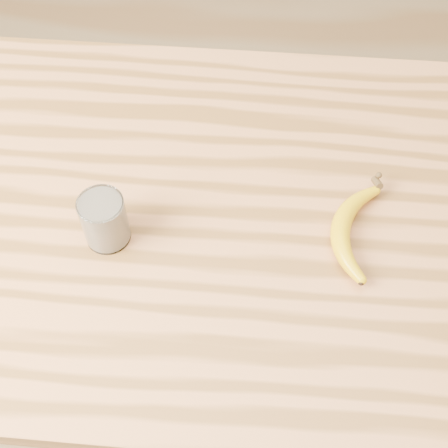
{
  "coord_description": "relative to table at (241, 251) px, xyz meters",
  "views": [
    {
      "loc": [
        0.02,
        -0.61,
        1.75
      ],
      "look_at": [
        -0.03,
        -0.05,
        0.93
      ],
      "focal_mm": 50.0,
      "sensor_mm": 36.0,
      "label": 1
    }
  ],
  "objects": [
    {
      "name": "banana",
      "position": [
        0.16,
        -0.03,
        0.15
      ],
      "size": [
        0.14,
        0.28,
        0.03
      ],
      "primitive_type": null,
      "rotation": [
        0.0,
        0.0,
        -0.17
      ],
      "color": "#D3A207",
      "rests_on": "table"
    },
    {
      "name": "smoothie_glass",
      "position": [
        -0.21,
        -0.07,
        0.18
      ],
      "size": [
        0.07,
        0.07,
        0.09
      ],
      "color": "white",
      "rests_on": "table"
    },
    {
      "name": "table",
      "position": [
        0.0,
        0.0,
        0.0
      ],
      "size": [
        1.2,
        0.8,
        0.9
      ],
      "color": "#B8743F",
      "rests_on": "ground"
    }
  ]
}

